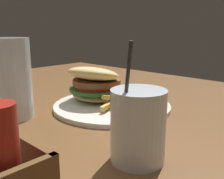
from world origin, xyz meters
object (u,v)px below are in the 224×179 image
at_px(beer_glass, 9,80).
at_px(juice_glass, 138,130).
at_px(meal_plate_near, 103,93).
at_px(spoon, 90,89).

height_order(beer_glass, juice_glass, juice_glass).
height_order(meal_plate_near, spoon, meal_plate_near).
distance_m(meal_plate_near, juice_glass, 0.27).
bearing_deg(beer_glass, juice_glass, -173.47).
bearing_deg(juice_glass, beer_glass, 6.53).
xyz_separation_m(meal_plate_near, juice_glass, (-0.22, 0.15, 0.01)).
relative_size(beer_glass, spoon, 1.09).
bearing_deg(beer_glass, meal_plate_near, -114.04).
bearing_deg(spoon, meal_plate_near, 98.49).
bearing_deg(meal_plate_near, juice_glass, 145.17).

